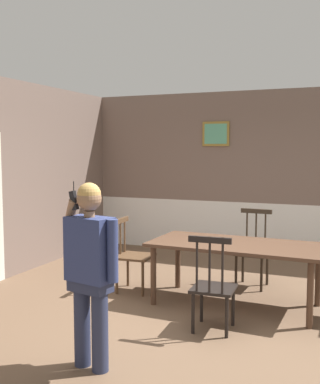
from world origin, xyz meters
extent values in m
plane|color=brown|center=(0.00, 0.00, 0.00)|extent=(7.41, 7.41, 0.00)
cube|color=#756056|center=(0.00, 3.37, 1.90)|extent=(6.41, 0.12, 1.95)
cube|color=white|center=(0.00, 3.38, 0.46)|extent=(6.41, 0.14, 0.93)
cube|color=white|center=(0.00, 3.35, 0.93)|extent=(6.41, 0.05, 0.06)
cube|color=olive|center=(-0.83, 3.29, 2.14)|extent=(0.49, 0.03, 0.43)
cube|color=#5BAC8A|center=(-0.83, 3.28, 2.14)|extent=(0.41, 0.01, 0.35)
cube|color=#4C3323|center=(0.19, 0.58, 0.73)|extent=(2.04, 1.04, 0.04)
cylinder|color=#4C3323|center=(-0.73, 0.23, 0.36)|extent=(0.07, 0.07, 0.71)
cylinder|color=#4C3323|center=(1.07, 0.16, 0.36)|extent=(0.07, 0.07, 0.71)
cylinder|color=#4C3323|center=(-0.70, 0.99, 0.36)|extent=(0.07, 0.07, 0.71)
cylinder|color=#4C3323|center=(1.10, 0.93, 0.36)|extent=(0.07, 0.07, 0.71)
cube|color=#513823|center=(-1.16, 0.63, 0.46)|extent=(0.47, 0.47, 0.03)
cube|color=#513823|center=(-1.37, 0.62, 0.92)|extent=(0.06, 0.45, 0.06)
cylinder|color=#513823|center=(-1.38, 0.75, 0.72)|extent=(0.02, 0.02, 0.48)
cylinder|color=#513823|center=(-1.37, 0.62, 0.72)|extent=(0.02, 0.02, 0.48)
cylinder|color=#513823|center=(-1.36, 0.48, 0.72)|extent=(0.02, 0.02, 0.48)
cylinder|color=#513823|center=(-0.99, 0.82, 0.22)|extent=(0.04, 0.04, 0.45)
cylinder|color=#513823|center=(-0.97, 0.46, 0.22)|extent=(0.04, 0.04, 0.45)
cylinder|color=#513823|center=(-1.35, 0.80, 0.22)|extent=(0.04, 0.04, 0.45)
cylinder|color=#513823|center=(-1.34, 0.44, 0.22)|extent=(0.04, 0.04, 0.45)
cube|color=#2D2319|center=(0.22, 1.41, 0.46)|extent=(0.45, 0.45, 0.03)
cube|color=#2D2319|center=(0.23, 1.60, 1.01)|extent=(0.43, 0.06, 0.06)
cylinder|color=#2D2319|center=(0.36, 1.60, 0.76)|extent=(0.02, 0.02, 0.56)
cylinder|color=#2D2319|center=(0.23, 1.60, 0.76)|extent=(0.02, 0.02, 0.56)
cylinder|color=#2D2319|center=(0.10, 1.61, 0.76)|extent=(0.02, 0.02, 0.56)
cylinder|color=#2D2319|center=(0.38, 1.23, 0.22)|extent=(0.04, 0.04, 0.45)
cylinder|color=#2D2319|center=(0.04, 1.25, 0.22)|extent=(0.04, 0.04, 0.45)
cylinder|color=#2D2319|center=(0.40, 1.57, 0.22)|extent=(0.04, 0.04, 0.45)
cylinder|color=#2D2319|center=(0.06, 1.59, 0.22)|extent=(0.04, 0.04, 0.45)
cube|color=black|center=(0.15, -0.26, 0.43)|extent=(0.45, 0.45, 0.03)
cube|color=black|center=(0.16, -0.45, 0.98)|extent=(0.43, 0.06, 0.06)
cylinder|color=black|center=(0.04, -0.46, 0.73)|extent=(0.02, 0.02, 0.56)
cylinder|color=black|center=(0.16, -0.45, 0.73)|extent=(0.02, 0.02, 0.56)
cylinder|color=black|center=(0.29, -0.45, 0.73)|extent=(0.02, 0.02, 0.56)
cylinder|color=black|center=(-0.03, -0.09, 0.21)|extent=(0.04, 0.04, 0.42)
cylinder|color=black|center=(0.32, -0.08, 0.21)|extent=(0.04, 0.04, 0.42)
cylinder|color=black|center=(-0.01, -0.44, 0.21)|extent=(0.04, 0.04, 0.42)
cylinder|color=black|center=(0.34, -0.42, 0.21)|extent=(0.04, 0.04, 0.42)
cylinder|color=#282E49|center=(-0.47, -1.50, 0.38)|extent=(0.14, 0.14, 0.76)
cylinder|color=#282E49|center=(-0.67, -1.47, 0.38)|extent=(0.14, 0.14, 0.76)
cube|color=#282E49|center=(-0.57, -1.48, 0.73)|extent=(0.39, 0.26, 0.12)
cube|color=navy|center=(-0.57, -1.48, 1.03)|extent=(0.43, 0.29, 0.54)
cylinder|color=navy|center=(-0.33, -1.53, 1.04)|extent=(0.09, 0.09, 0.51)
cylinder|color=#936B4C|center=(-0.75, -1.47, 1.36)|extent=(0.17, 0.15, 0.19)
cylinder|color=#936B4C|center=(-0.57, -1.48, 1.33)|extent=(0.09, 0.09, 0.05)
sphere|color=#936B4C|center=(-0.57, -1.48, 1.45)|extent=(0.21, 0.21, 0.21)
sphere|color=tan|center=(-0.57, -1.48, 1.49)|extent=(0.20, 0.20, 0.20)
cube|color=black|center=(-0.72, -1.49, 1.43)|extent=(0.09, 0.05, 0.17)
cylinder|color=black|center=(-0.72, -1.49, 1.55)|extent=(0.01, 0.01, 0.08)
camera|label=1|loc=(1.43, -4.80, 1.86)|focal=43.68mm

